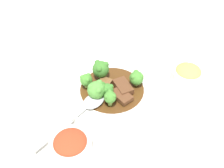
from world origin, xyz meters
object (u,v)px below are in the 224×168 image
at_px(beef_strip_0, 102,87).
at_px(broccoli_floret_1, 101,69).
at_px(broccoli_floret_5, 86,80).
at_px(broccoli_floret_4, 107,90).
at_px(side_bowl_appetizer, 187,75).
at_px(broccoli_floret_2, 96,90).
at_px(main_plate, 112,90).
at_px(broccoli_floret_3, 110,97).
at_px(serving_spoon, 89,105).
at_px(sauce_dish, 67,54).
at_px(beef_strip_1, 123,87).
at_px(beef_strip_2, 121,96).
at_px(broccoli_floret_0, 137,78).
at_px(side_bowl_kimchi, 71,145).

xyz_separation_m(beef_strip_0, broccoli_floret_1, (-0.02, -0.04, 0.03)).
distance_m(broccoli_floret_1, broccoli_floret_5, 0.06).
height_order(broccoli_floret_4, side_bowl_appetizer, broccoli_floret_4).
height_order(beef_strip_0, broccoli_floret_2, broccoli_floret_2).
distance_m(broccoli_floret_4, side_bowl_appetizer, 0.24).
distance_m(main_plate, broccoli_floret_3, 0.07).
xyz_separation_m(serving_spoon, sauce_dish, (-0.07, -0.24, -0.02)).
bearing_deg(broccoli_floret_1, beef_strip_1, 106.96).
relative_size(side_bowl_appetizer, sauce_dish, 1.17).
height_order(main_plate, beef_strip_2, beef_strip_2).
height_order(beef_strip_1, beef_strip_2, beef_strip_1).
bearing_deg(broccoli_floret_2, broccoli_floret_3, 110.05).
height_order(beef_strip_0, broccoli_floret_4, broccoli_floret_4).
bearing_deg(broccoli_floret_4, beef_strip_2, 133.16).
relative_size(broccoli_floret_2, broccoli_floret_3, 1.20).
xyz_separation_m(side_bowl_appetizer, sauce_dish, (0.22, -0.32, -0.02)).
distance_m(beef_strip_0, beef_strip_2, 0.06).
bearing_deg(side_bowl_appetizer, broccoli_floret_3, -11.05).
height_order(broccoli_floret_2, broccoli_floret_4, broccoli_floret_2).
distance_m(beef_strip_0, broccoli_floret_3, 0.07).
height_order(side_bowl_appetizer, sauce_dish, side_bowl_appetizer).
relative_size(broccoli_floret_2, serving_spoon, 0.23).
height_order(broccoli_floret_2, serving_spoon, broccoli_floret_2).
bearing_deg(serving_spoon, beef_strip_1, 179.59).
bearing_deg(broccoli_floret_4, broccoli_floret_0, 171.77).
height_order(broccoli_floret_2, sauce_dish, broccoli_floret_2).
height_order(broccoli_floret_5, side_bowl_appetizer, broccoli_floret_5).
xyz_separation_m(beef_strip_2, broccoli_floret_1, (-0.00, -0.10, 0.03)).
distance_m(broccoli_floret_0, broccoli_floret_1, 0.10).
bearing_deg(sauce_dish, beef_strip_2, 93.33).
bearing_deg(side_bowl_kimchi, sauce_dish, -117.71).
height_order(main_plate, broccoli_floret_1, broccoli_floret_1).
bearing_deg(broccoli_floret_2, sauce_dish, -99.16).
distance_m(beef_strip_0, serving_spoon, 0.07).
relative_size(broccoli_floret_3, sauce_dish, 0.57).
bearing_deg(broccoli_floret_0, side_bowl_kimchi, 15.19).
bearing_deg(beef_strip_0, broccoli_floret_2, 33.32).
xyz_separation_m(broccoli_floret_2, serving_spoon, (0.03, 0.01, -0.02)).
bearing_deg(beef_strip_0, broccoli_floret_4, 80.69).
distance_m(beef_strip_0, side_bowl_appetizer, 0.25).
distance_m(beef_strip_0, sauce_dish, 0.21).
bearing_deg(broccoli_floret_1, side_bowl_kimchi, 38.96).
distance_m(broccoli_floret_0, broccoli_floret_4, 0.09).
height_order(broccoli_floret_2, broccoli_floret_5, broccoli_floret_2).
bearing_deg(broccoli_floret_3, broccoli_floret_2, -69.95).
relative_size(broccoli_floret_5, side_bowl_appetizer, 0.46).
height_order(side_bowl_kimchi, sauce_dish, side_bowl_kimchi).
height_order(broccoli_floret_2, side_bowl_kimchi, broccoli_floret_2).
relative_size(broccoli_floret_0, broccoli_floret_4, 1.11).
bearing_deg(beef_strip_1, main_plate, -41.77).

